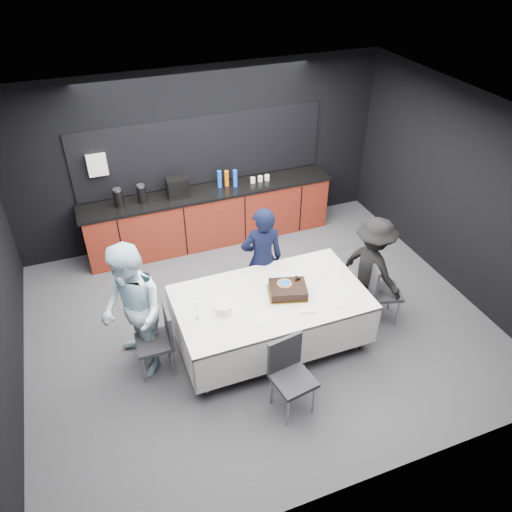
% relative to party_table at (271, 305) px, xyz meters
% --- Properties ---
extents(ground, '(6.00, 6.00, 0.00)m').
position_rel_party_table_xyz_m(ground, '(0.00, 0.40, -0.64)').
color(ground, '#47474C').
rests_on(ground, ground).
extents(room_shell, '(6.04, 5.04, 2.82)m').
position_rel_party_table_xyz_m(room_shell, '(0.00, 0.40, 1.22)').
color(room_shell, white).
rests_on(room_shell, ground).
extents(kitchenette, '(4.10, 0.64, 2.05)m').
position_rel_party_table_xyz_m(kitchenette, '(-0.02, 2.62, -0.10)').
color(kitchenette, maroon).
rests_on(kitchenette, ground).
extents(party_table, '(2.32, 1.32, 0.78)m').
position_rel_party_table_xyz_m(party_table, '(0.00, 0.00, 0.00)').
color(party_table, '#99999E').
rests_on(party_table, ground).
extents(cake_assembly, '(0.57, 0.51, 0.16)m').
position_rel_party_table_xyz_m(cake_assembly, '(0.22, -0.02, 0.20)').
color(cake_assembly, gold).
rests_on(cake_assembly, party_table).
extents(plate_stack, '(0.20, 0.20, 0.10)m').
position_rel_party_table_xyz_m(plate_stack, '(-0.62, -0.06, 0.19)').
color(plate_stack, white).
rests_on(plate_stack, party_table).
extents(loose_plate_near, '(0.18, 0.18, 0.01)m').
position_rel_party_table_xyz_m(loose_plate_near, '(-0.27, -0.36, 0.14)').
color(loose_plate_near, white).
rests_on(loose_plate_near, party_table).
extents(loose_plate_right_a, '(0.21, 0.21, 0.01)m').
position_rel_party_table_xyz_m(loose_plate_right_a, '(0.79, 0.26, 0.14)').
color(loose_plate_right_a, white).
rests_on(loose_plate_right_a, party_table).
extents(loose_plate_right_b, '(0.21, 0.21, 0.01)m').
position_rel_party_table_xyz_m(loose_plate_right_b, '(0.74, -0.40, 0.14)').
color(loose_plate_right_b, white).
rests_on(loose_plate_right_b, party_table).
extents(loose_plate_far, '(0.18, 0.18, 0.01)m').
position_rel_party_table_xyz_m(loose_plate_far, '(-0.04, 0.42, 0.14)').
color(loose_plate_far, white).
rests_on(loose_plate_far, party_table).
extents(fork_pile, '(0.19, 0.15, 0.03)m').
position_rel_party_table_xyz_m(fork_pile, '(0.30, -0.40, 0.15)').
color(fork_pile, white).
rests_on(fork_pile, party_table).
extents(champagne_flute, '(0.06, 0.06, 0.22)m').
position_rel_party_table_xyz_m(champagne_flute, '(-0.94, -0.06, 0.30)').
color(champagne_flute, white).
rests_on(champagne_flute, party_table).
extents(chair_left, '(0.43, 0.43, 0.92)m').
position_rel_party_table_xyz_m(chair_left, '(-1.37, 0.07, -0.11)').
color(chair_left, '#28282D').
rests_on(chair_left, ground).
extents(chair_right, '(0.52, 0.52, 0.92)m').
position_rel_party_table_xyz_m(chair_right, '(1.52, -0.08, -0.11)').
color(chair_right, '#28282D').
rests_on(chair_right, ground).
extents(chair_near, '(0.48, 0.48, 0.92)m').
position_rel_party_table_xyz_m(chair_near, '(-0.17, -0.95, -0.11)').
color(chair_near, '#28282D').
rests_on(chair_near, ground).
extents(person_center, '(0.61, 0.44, 1.58)m').
position_rel_party_table_xyz_m(person_center, '(0.17, 0.72, 0.15)').
color(person_center, black).
rests_on(person_center, ground).
extents(person_left, '(0.84, 0.98, 1.75)m').
position_rel_party_table_xyz_m(person_left, '(-1.62, 0.20, 0.24)').
color(person_left, '#C3E4F5').
rests_on(person_left, ground).
extents(person_right, '(0.78, 1.05, 1.46)m').
position_rel_party_table_xyz_m(person_right, '(1.51, 0.12, 0.09)').
color(person_right, black).
rests_on(person_right, ground).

